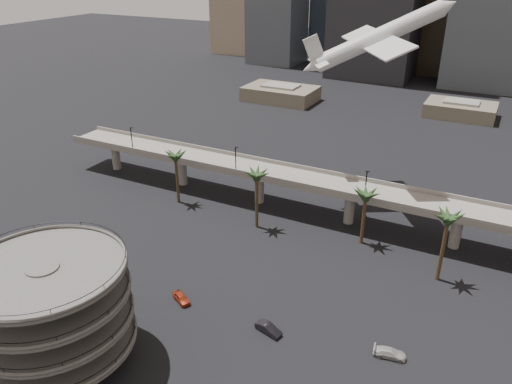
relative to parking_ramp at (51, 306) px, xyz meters
The scene contains 9 objects.
ground 16.79m from the parking_ramp, 17.10° to the left, with size 700.00×700.00×0.00m, color black.
parking_ramp is the anchor object (origin of this frame).
overpass 60.46m from the parking_ramp, 77.57° to the left, with size 130.00×9.30×14.70m.
palm_trees 56.79m from the parking_ramp, 64.34° to the left, with size 76.40×18.40×14.00m.
low_buildings 147.81m from the parking_ramp, 82.26° to the left, with size 135.00×27.50×6.80m.
airborne_jet 82.06m from the parking_ramp, 72.91° to the left, with size 29.86×28.81×16.94m.
car_a 22.58m from the parking_ramp, 68.75° to the left, with size 1.69×4.20×1.43m, color #9F2F16.
car_b 32.01m from the parking_ramp, 38.56° to the left, with size 1.58×4.53×1.49m, color black.
car_c 48.67m from the parking_ramp, 28.33° to the left, with size 1.94×4.78×1.39m, color #B6B6B2.
Camera 1 is at (37.35, -39.67, 53.44)m, focal length 35.00 mm.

